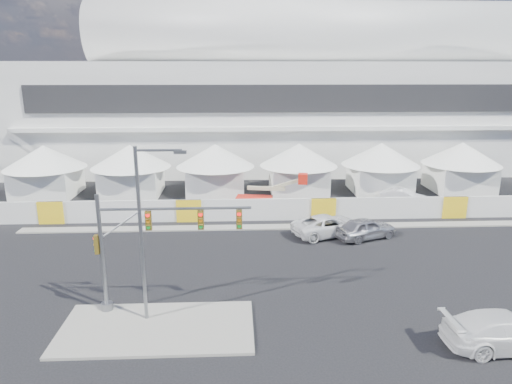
{
  "coord_description": "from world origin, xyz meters",
  "views": [
    {
      "loc": [
        -1.79,
        -24.31,
        13.12
      ],
      "look_at": [
        -0.25,
        10.0,
        3.86
      ],
      "focal_mm": 32.0,
      "sensor_mm": 36.0,
      "label": 1
    }
  ],
  "objects_px": {
    "traffic_mast": "(137,247)",
    "streetlight_median": "(145,224)",
    "sedan_silver": "(366,228)",
    "pickup_near": "(507,331)",
    "lot_car_a": "(404,197)",
    "boom_lift": "(261,198)",
    "pickup_curb": "(328,225)"
  },
  "relations": [
    {
      "from": "traffic_mast",
      "to": "pickup_near",
      "type": "bearing_deg",
      "value": -13.09
    },
    {
      "from": "sedan_silver",
      "to": "pickup_near",
      "type": "bearing_deg",
      "value": 168.59
    },
    {
      "from": "sedan_silver",
      "to": "streetlight_median",
      "type": "relative_size",
      "value": 0.54
    },
    {
      "from": "traffic_mast",
      "to": "streetlight_median",
      "type": "xyz_separation_m",
      "value": [
        0.73,
        -1.02,
        1.66
      ]
    },
    {
      "from": "boom_lift",
      "to": "sedan_silver",
      "type": "bearing_deg",
      "value": -38.67
    },
    {
      "from": "traffic_mast",
      "to": "streetlight_median",
      "type": "relative_size",
      "value": 0.9
    },
    {
      "from": "boom_lift",
      "to": "traffic_mast",
      "type": "bearing_deg",
      "value": -101.67
    },
    {
      "from": "sedan_silver",
      "to": "lot_car_a",
      "type": "relative_size",
      "value": 1.1
    },
    {
      "from": "pickup_curb",
      "to": "traffic_mast",
      "type": "bearing_deg",
      "value": 111.38
    },
    {
      "from": "lot_car_a",
      "to": "boom_lift",
      "type": "distance_m",
      "value": 14.37
    },
    {
      "from": "lot_car_a",
      "to": "boom_lift",
      "type": "bearing_deg",
      "value": 121.65
    },
    {
      "from": "pickup_curb",
      "to": "streetlight_median",
      "type": "relative_size",
      "value": 0.64
    },
    {
      "from": "pickup_curb",
      "to": "pickup_near",
      "type": "xyz_separation_m",
      "value": [
        5.53,
        -15.88,
        0.05
      ]
    },
    {
      "from": "pickup_curb",
      "to": "pickup_near",
      "type": "height_order",
      "value": "pickup_near"
    },
    {
      "from": "sedan_silver",
      "to": "streetlight_median",
      "type": "xyz_separation_m",
      "value": [
        -14.95,
        -11.71,
        4.66
      ]
    },
    {
      "from": "traffic_mast",
      "to": "boom_lift",
      "type": "distance_m",
      "value": 21.34
    },
    {
      "from": "pickup_near",
      "to": "boom_lift",
      "type": "relative_size",
      "value": 0.87
    },
    {
      "from": "sedan_silver",
      "to": "pickup_curb",
      "type": "distance_m",
      "value": 2.98
    },
    {
      "from": "lot_car_a",
      "to": "boom_lift",
      "type": "height_order",
      "value": "boom_lift"
    },
    {
      "from": "boom_lift",
      "to": "pickup_near",
      "type": "bearing_deg",
      "value": -56.15
    },
    {
      "from": "streetlight_median",
      "to": "sedan_silver",
      "type": "bearing_deg",
      "value": 38.07
    },
    {
      "from": "lot_car_a",
      "to": "traffic_mast",
      "type": "distance_m",
      "value": 30.04
    },
    {
      "from": "traffic_mast",
      "to": "sedan_silver",
      "type": "bearing_deg",
      "value": 34.29
    },
    {
      "from": "sedan_silver",
      "to": "boom_lift",
      "type": "height_order",
      "value": "boom_lift"
    },
    {
      "from": "traffic_mast",
      "to": "streetlight_median",
      "type": "distance_m",
      "value": 2.08
    },
    {
      "from": "sedan_silver",
      "to": "pickup_near",
      "type": "relative_size",
      "value": 0.82
    },
    {
      "from": "streetlight_median",
      "to": "boom_lift",
      "type": "relative_size",
      "value": 1.32
    },
    {
      "from": "sedan_silver",
      "to": "streetlight_median",
      "type": "height_order",
      "value": "streetlight_median"
    },
    {
      "from": "lot_car_a",
      "to": "traffic_mast",
      "type": "height_order",
      "value": "traffic_mast"
    },
    {
      "from": "streetlight_median",
      "to": "boom_lift",
      "type": "xyz_separation_m",
      "value": [
        7.08,
        20.67,
        -4.57
      ]
    },
    {
      "from": "pickup_curb",
      "to": "boom_lift",
      "type": "xyz_separation_m",
      "value": [
        -5.03,
        8.04,
        0.11
      ]
    },
    {
      "from": "streetlight_median",
      "to": "lot_car_a",
      "type": "bearing_deg",
      "value": 44.44
    }
  ]
}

